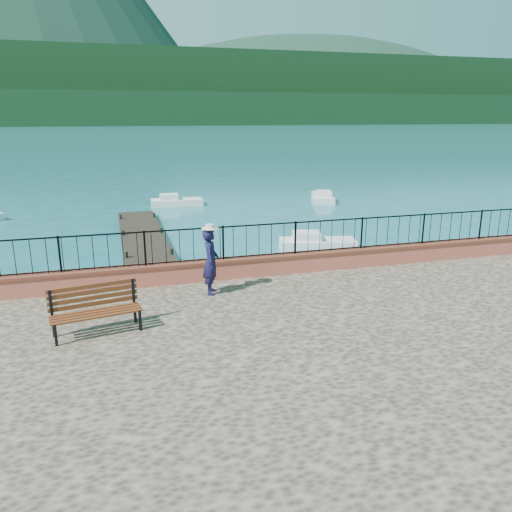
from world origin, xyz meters
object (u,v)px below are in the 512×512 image
park_bench (97,320)px  person (211,262)px  boat_1 (318,240)px  boat_5 (323,195)px  boat_4 (177,199)px

park_bench → person: (2.89, 1.80, 0.57)m
park_bench → boat_1: (9.23, 9.40, -1.11)m
boat_1 → boat_5: (5.46, 11.94, 0.00)m
park_bench → boat_5: bearing=45.4°
boat_4 → park_bench: bearing=-98.5°
person → boat_1: bearing=-24.8°
park_bench → boat_1: size_ratio=0.59×
boat_1 → person: bearing=-115.7°
person → boat_4: person is taller
boat_4 → boat_1: bearing=-67.3°
boat_4 → boat_5: bearing=-2.5°
boat_5 → person: bearing=166.7°
park_bench → boat_1: 13.22m
person → boat_4: bearing=10.1°
park_bench → boat_5: 25.93m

